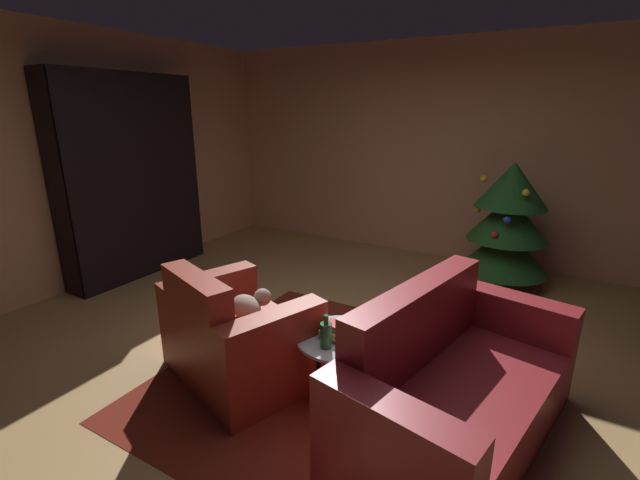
# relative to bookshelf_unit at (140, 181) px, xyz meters

# --- Properties ---
(ground_plane) EXTENTS (7.36, 7.36, 0.00)m
(ground_plane) POSITION_rel_bookshelf_unit_xyz_m (2.85, -0.58, -1.09)
(ground_plane) COLOR #A67D4A
(wall_back) EXTENTS (6.25, 0.06, 2.72)m
(wall_back) POSITION_rel_bookshelf_unit_xyz_m (2.85, 2.31, 0.27)
(wall_back) COLOR tan
(wall_back) RESTS_ON ground
(wall_left) EXTENTS (0.06, 5.84, 2.72)m
(wall_left) POSITION_rel_bookshelf_unit_xyz_m (-0.24, -0.58, 0.27)
(wall_left) COLOR tan
(wall_left) RESTS_ON ground
(area_rug) EXTENTS (2.38, 2.37, 0.01)m
(area_rug) POSITION_rel_bookshelf_unit_xyz_m (3.05, -0.90, -1.09)
(area_rug) COLOR maroon
(area_rug) RESTS_ON ground
(bookshelf_unit) EXTENTS (0.35, 1.69, 2.27)m
(bookshelf_unit) POSITION_rel_bookshelf_unit_xyz_m (0.00, 0.00, 0.00)
(bookshelf_unit) COLOR black
(bookshelf_unit) RESTS_ON ground
(armchair_red) EXTENTS (1.26, 1.09, 0.86)m
(armchair_red) POSITION_rel_bookshelf_unit_xyz_m (2.38, -1.19, -0.78)
(armchair_red) COLOR maroon
(armchair_red) RESTS_ON ground
(couch_red) EXTENTS (1.16, 1.83, 0.90)m
(couch_red) POSITION_rel_bookshelf_unit_xyz_m (3.89, -1.02, -0.78)
(couch_red) COLOR maroon
(couch_red) RESTS_ON ground
(coffee_table) EXTENTS (0.62, 0.62, 0.44)m
(coffee_table) POSITION_rel_bookshelf_unit_xyz_m (3.14, -1.00, -0.70)
(coffee_table) COLOR black
(coffee_table) RESTS_ON ground
(book_stack_on_table) EXTENTS (0.21, 0.16, 0.10)m
(book_stack_on_table) POSITION_rel_bookshelf_unit_xyz_m (3.13, -1.03, -0.60)
(book_stack_on_table) COLOR gray
(book_stack_on_table) RESTS_ON coffee_table
(bottle_on_table) EXTENTS (0.08, 0.08, 0.22)m
(bottle_on_table) POSITION_rel_bookshelf_unit_xyz_m (3.12, -1.16, -0.56)
(bottle_on_table) COLOR #1E582D
(bottle_on_table) RESTS_ON coffee_table
(decorated_tree) EXTENTS (0.94, 0.94, 1.36)m
(decorated_tree) POSITION_rel_bookshelf_unit_xyz_m (3.81, 1.66, -0.39)
(decorated_tree) COLOR brown
(decorated_tree) RESTS_ON ground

